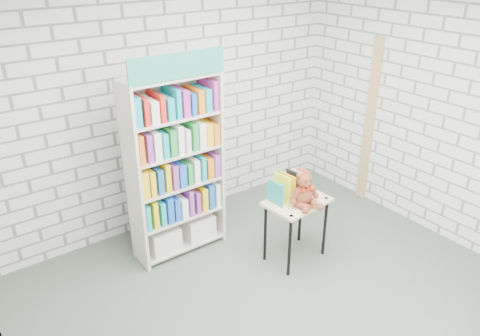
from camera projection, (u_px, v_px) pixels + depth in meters
ground at (282, 302)px, 4.45m from camera, size 4.50×4.50×0.00m
room_shell at (291, 126)px, 3.68m from camera, size 4.52×4.02×2.81m
bookshelf at (175, 166)px, 4.83m from camera, size 0.98×0.38×2.20m
display_table at (297, 209)px, 4.84m from camera, size 0.69×0.51×0.70m
table_books at (290, 185)px, 4.81m from camera, size 0.47×0.24×0.27m
teddy_bear at (305, 192)px, 4.66m from camera, size 0.33×0.31×0.36m
door_trim at (369, 122)px, 5.88m from camera, size 0.05×0.12×2.10m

